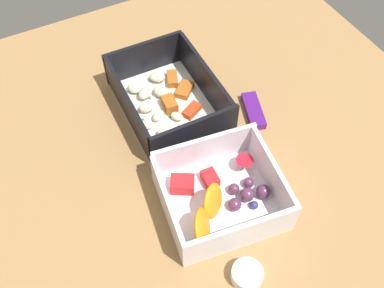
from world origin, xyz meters
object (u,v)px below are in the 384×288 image
fruit_bowl (220,196)px  paper_cup_liner (247,275)px  candy_bar (253,111)px  pasta_container (167,99)px

fruit_bowl → paper_cup_liner: fruit_bowl is taller
fruit_bowl → candy_bar: (-11.67, 12.86, -1.55)cm
candy_bar → paper_cup_liner: size_ratio=1.81×
pasta_container → fruit_bowl: size_ratio=1.11×
fruit_bowl → paper_cup_liner: 10.66cm
paper_cup_liner → candy_bar: bearing=146.0°
fruit_bowl → candy_bar: fruit_bowl is taller
paper_cup_liner → fruit_bowl: bearing=168.8°
pasta_container → candy_bar: pasta_container is taller
candy_bar → paper_cup_liner: 26.64cm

